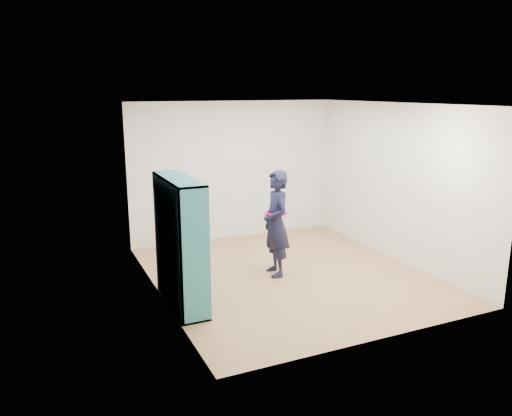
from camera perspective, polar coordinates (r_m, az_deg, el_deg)
name	(u,v)px	position (r m, az deg, el deg)	size (l,w,h in m)	color
floor	(288,275)	(7.83, 3.73, -7.60)	(4.50, 4.50, 0.00)	#9C7547
ceiling	(291,104)	(7.32, 4.04, 11.77)	(4.50, 4.50, 0.00)	white
wall_left	(157,205)	(6.78, -11.22, 0.31)	(0.02, 4.50, 2.60)	silver
wall_right	(397,183)	(8.58, 15.76, 2.80)	(0.02, 4.50, 2.60)	silver
wall_back	(234,171)	(9.48, -2.55, 4.27)	(4.00, 0.02, 2.60)	silver
wall_front	(387,231)	(5.64, 14.70, -2.53)	(4.00, 0.02, 2.60)	silver
bookshelf	(179,244)	(6.58, -8.84, -4.13)	(0.38, 1.29, 1.72)	#276D7B
person	(276,223)	(7.59, 2.31, -1.77)	(0.45, 0.63, 1.64)	black
smartphone	(265,216)	(7.60, 1.02, -0.90)	(0.02, 0.09, 0.12)	silver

